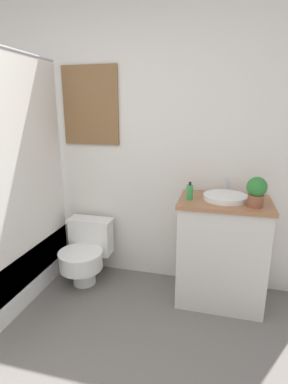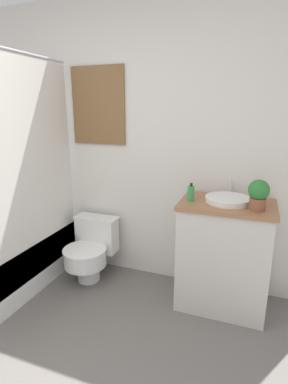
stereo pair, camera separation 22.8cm
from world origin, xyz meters
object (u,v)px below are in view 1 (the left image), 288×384
(toilet, at_px, (86,251))
(sink, at_px, (225,197))
(potted_plant, at_px, (256,191))
(soap_bottle, at_px, (190,192))

(toilet, xyz_separation_m, sink, (1.21, 0.03, 0.61))
(sink, height_order, potted_plant, potted_plant)
(toilet, bearing_deg, sink, 1.32)
(toilet, xyz_separation_m, potted_plant, (1.42, -0.10, 0.70))
(sink, distance_m, potted_plant, 0.26)
(soap_bottle, distance_m, potted_plant, 0.49)
(soap_bottle, height_order, potted_plant, potted_plant)
(sink, bearing_deg, soap_bottle, -165.69)
(sink, xyz_separation_m, soap_bottle, (-0.27, -0.07, 0.04))
(sink, relative_size, potted_plant, 1.72)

